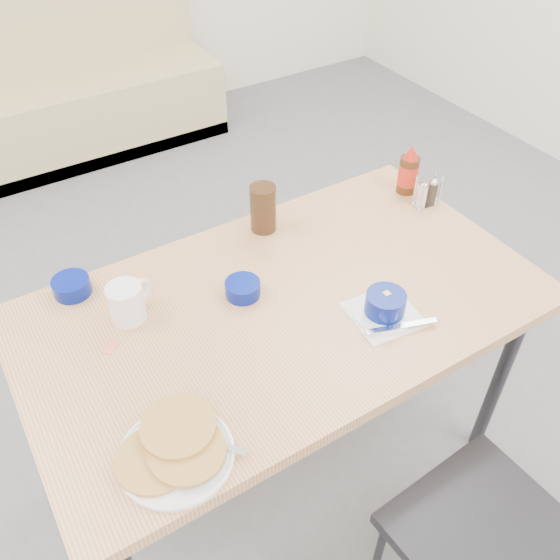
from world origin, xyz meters
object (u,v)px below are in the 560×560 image
creamer_bowl (72,286)px  syrup_bottle (408,172)px  diner_chair (525,548)px  grits_setting (385,307)px  booth_bench (55,96)px  dining_table (284,319)px  pancake_plate (175,450)px  amber_tumbler (263,208)px  condiment_caddy (427,194)px  coffee_mug (128,301)px  butter_bowl (243,289)px

creamer_bowl → syrup_bottle: size_ratio=0.60×
diner_chair → grits_setting: diner_chair is taller
booth_bench → dining_table: size_ratio=1.36×
booth_bench → diner_chair: booth_bench is taller
dining_table → pancake_plate: 0.52m
booth_bench → amber_tumbler: 2.27m
grits_setting → dining_table: bearing=138.2°
grits_setting → creamer_bowl: size_ratio=1.97×
condiment_caddy → diner_chair: bearing=-111.3°
booth_bench → creamer_bowl: size_ratio=18.57×
coffee_mug → grits_setting: coffee_mug is taller
booth_bench → diner_chair: (0.17, -3.30, 0.17)m
pancake_plate → grits_setting: (0.64, 0.09, 0.01)m
dining_table → diner_chair: 0.80m
diner_chair → pancake_plate: (-0.61, 0.49, 0.25)m
creamer_bowl → amber_tumbler: bearing=-2.4°
booth_bench → butter_bowl: size_ratio=19.67×
dining_table → butter_bowl: butter_bowl is taller
diner_chair → amber_tumbler: amber_tumbler is taller
coffee_mug → condiment_caddy: 1.01m
grits_setting → coffee_mug: bearing=148.6°
condiment_caddy → pancake_plate: bearing=-152.8°
pancake_plate → amber_tumbler: (0.56, 0.59, 0.06)m
grits_setting → condiment_caddy: condiment_caddy is taller
booth_bench → dining_table: bearing=-90.0°
dining_table → diner_chair: bearing=-77.5°
booth_bench → dining_table: (0.00, -2.53, 0.35)m
pancake_plate → grits_setting: 0.65m
creamer_bowl → dining_table: bearing=-35.8°
pancake_plate → syrup_bottle: bearing=25.4°
booth_bench → condiment_caddy: 2.51m
diner_chair → creamer_bowl: 1.30m
dining_table → condiment_caddy: (0.64, 0.15, 0.10)m
butter_bowl → syrup_bottle: syrup_bottle is taller
diner_chair → syrup_bottle: 1.15m
diner_chair → condiment_caddy: size_ratio=8.66×
diner_chair → pancake_plate: size_ratio=3.50×
coffee_mug → amber_tumbler: 0.51m
coffee_mug → grits_setting: bearing=-31.4°
condiment_caddy → syrup_bottle: syrup_bottle is taller
booth_bench → pancake_plate: booth_bench is taller
booth_bench → amber_tumbler: bearing=-86.9°
butter_bowl → condiment_caddy: (0.72, 0.06, 0.02)m
coffee_mug → butter_bowl: bearing=-15.9°
booth_bench → amber_tumbler: size_ratio=12.63×
pancake_plate → butter_bowl: size_ratio=2.69×
dining_table → syrup_bottle: 0.69m
coffee_mug → butter_bowl: size_ratio=1.35×
booth_bench → butter_bowl: (-0.08, -2.45, 0.43)m
creamer_bowl → pancake_plate: bearing=-87.1°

